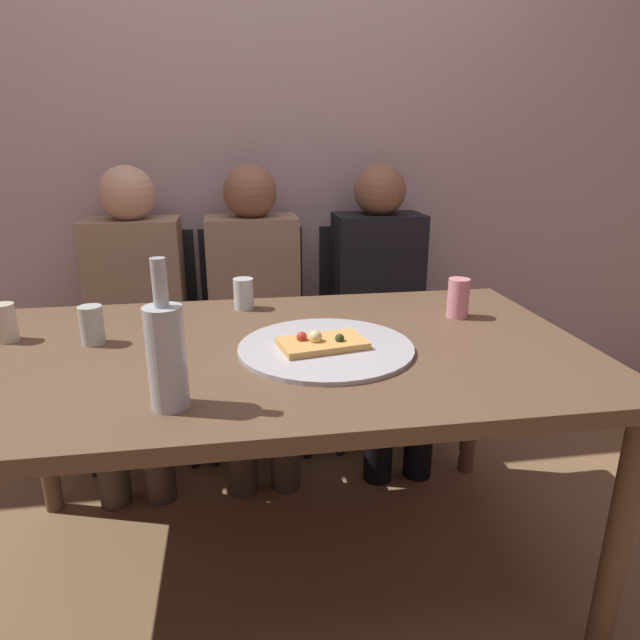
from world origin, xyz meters
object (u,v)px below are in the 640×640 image
Objects in this scene: tumbler_near at (92,325)px; chair_middle at (255,322)px; chair_right at (372,316)px; soda_can at (458,298)px; tumbler_far at (244,294)px; guest_in_beanie at (255,303)px; guest_by_wall at (382,298)px; guest_in_sweater at (135,309)px; wine_bottle at (166,354)px; chair_left at (144,327)px; pizza_slice_last at (321,343)px; pizza_tray at (326,348)px; wine_glass at (5,323)px; dining_table at (276,370)px.

chair_middle is (0.46, 0.78, -0.27)m from tumbler_near.
soda_can is at bearing 96.87° from chair_right.
guest_in_beanie is (0.05, 0.36, -0.14)m from tumbler_far.
tumbler_far is 0.69m from guest_by_wall.
soda_can is 0.14× the size of chair_right.
guest_in_sweater and guest_in_beanie have the same top height.
wine_bottle reaches higher than tumbler_far.
chair_left is 1.00× the size of chair_middle.
pizza_slice_last is at bearing 64.15° from guest_by_wall.
pizza_tray is 0.99m from guest_in_sweater.
tumbler_near is at bearing 165.79° from pizza_slice_last.
tumbler_near reaches higher than pizza_slice_last.
guest_in_beanie reaches higher than chair_middle.
chair_middle is (0.70, 0.72, -0.27)m from wine_glass.
pizza_slice_last is at bearing -24.76° from dining_table.
guest_by_wall is (0.38, 0.78, -0.11)m from pizza_slice_last.
tumbler_near is at bearing -14.20° from wine_glass.
chair_left is (-0.61, 0.92, -0.22)m from pizza_tray.
pizza_tray is 0.46m from tumbler_far.
pizza_slice_last is at bearing -14.21° from wine_glass.
wine_bottle reaches higher than pizza_slice_last.
chair_right is (1.22, 0.72, -0.27)m from wine_glass.
guest_by_wall is (0.57, 0.36, -0.14)m from tumbler_far.
dining_table is 1.43× the size of guest_in_sweater.
guest_in_sweater is at bearing 90.00° from chair_left.
tumbler_far is 0.11× the size of chair_right.
tumbler_near is at bearing 32.67° from guest_by_wall.
chair_middle is 0.77× the size of guest_by_wall.
dining_table is at bearing 118.87° from chair_left.
dining_table is 3.62× the size of pizza_tray.
dining_table is at bearing 123.68° from guest_in_sweater.
guest_in_beanie reaches higher than chair_left.
guest_in_beanie is at bearing -180.00° from guest_in_sweater.
guest_in_beanie reaches higher than soda_can.
guest_in_sweater and guest_by_wall have the same top height.
guest_in_sweater is (-0.98, -0.15, 0.13)m from chair_right.
chair_left and chair_middle have the same top height.
soda_can is 0.10× the size of guest_in_beanie.
guest_in_sweater is at bearing 0.00° from guest_by_wall.
chair_middle is at bearing 84.59° from tumbler_far.
pizza_slice_last is 0.51m from soda_can.
wine_glass is 0.80m from chair_left.
tumbler_far is at bearing 82.37° from guest_in_beanie.
tumbler_near is 0.94m from chair_middle.
pizza_tray is at bearing -63.61° from tumbler_far.
chair_right is (-0.09, 0.71, -0.28)m from soda_can.
tumbler_far is 0.58m from chair_middle.
wine_glass is 0.12× the size of chair_middle.
tumbler_near is at bearing 89.93° from chair_left.
tumbler_far is 0.57m from guest_in_sweater.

